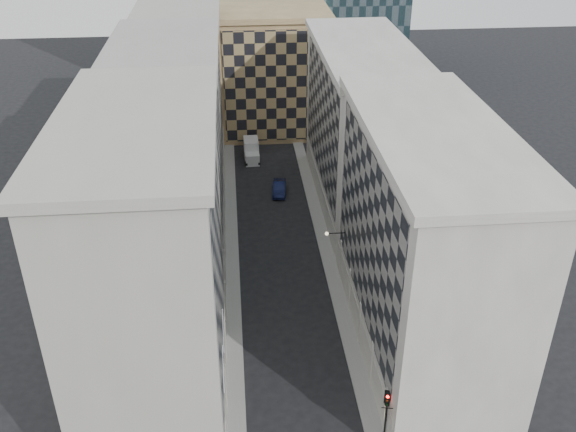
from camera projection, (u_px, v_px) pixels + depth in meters
sidewalk_west at (232, 257)px, 70.33m from camera, size 1.50×100.00×0.15m
sidewalk_east at (327, 252)px, 71.16m from camera, size 1.50×100.00×0.15m
bldg_left_a at (153, 269)px, 47.63m from camera, size 10.80×22.80×23.70m
bldg_left_b at (173, 154)px, 66.93m from camera, size 10.80×22.80×22.70m
bldg_left_c at (184, 91)px, 86.22m from camera, size 10.80×22.80×21.70m
bldg_right_a at (423, 243)px, 53.55m from camera, size 10.80×26.80×20.70m
bldg_right_b at (361, 128)px, 77.16m from camera, size 10.80×28.80×19.70m
tan_block at (273, 70)px, 99.08m from camera, size 16.80×14.80×18.80m
flagpoles_left at (223, 349)px, 45.59m from camera, size 0.10×6.33×2.33m
bracket_lamp at (329, 234)px, 62.87m from camera, size 1.98×0.36×0.36m
traffic_light at (387, 405)px, 47.01m from camera, size 0.57×0.57×4.60m
box_truck at (251, 151)px, 92.47m from camera, size 2.19×5.12×2.78m
dark_car at (279, 188)px, 83.28m from camera, size 2.10×4.79×1.53m
shop_sign at (384, 412)px, 45.94m from camera, size 0.83×0.73×0.81m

